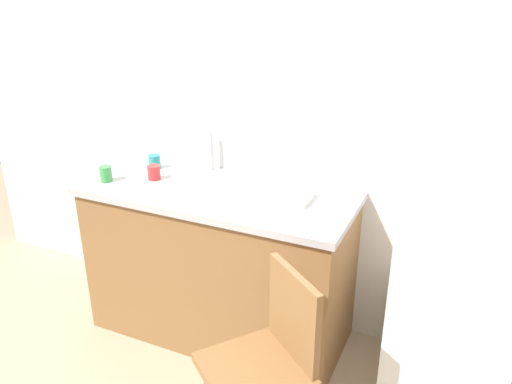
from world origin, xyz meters
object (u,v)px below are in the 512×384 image
Objects in this scene: chair at (267,361)px; cup_teal at (155,162)px; refrigerator at (460,266)px; cup_green at (106,174)px; cup_red at (154,172)px; dish_tray at (284,193)px.

cup_teal is (-1.07, 0.80, 0.46)m from chair.
refrigerator reaches higher than cup_green.
cup_red is 0.94× the size of cup_green.
cup_green is at bearing -164.95° from chair.
cup_red is (-0.76, -0.06, 0.02)m from dish_tray.
chair is 10.72× the size of cup_teal.
refrigerator is 1.71× the size of chair.
chair is at bearing -23.49° from cup_green.
dish_tray is at bearing 145.07° from chair.
chair is 10.23× the size of cup_green.
cup_green is (-0.13, -0.28, 0.00)m from cup_teal.
cup_green is (-1.20, 0.52, 0.46)m from chair.
dish_tray is (-0.89, 0.06, 0.18)m from refrigerator.
cup_red is at bearing -175.41° from chair.
cup_red is at bearing 179.94° from refrigerator.
dish_tray is 3.22× the size of cup_green.
cup_red is at bearing 30.66° from cup_green.
cup_teal is at bearing 123.62° from cup_red.
refrigerator reaches higher than cup_teal.
cup_red is (-1.65, 0.00, 0.20)m from refrigerator.
refrigerator is at bearing 4.05° from cup_green.
cup_teal is at bearing -178.31° from chair.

